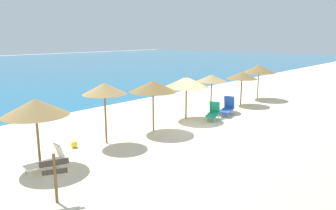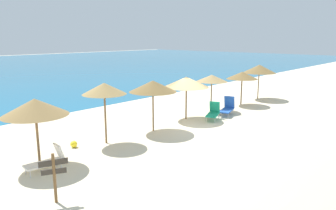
# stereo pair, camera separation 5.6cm
# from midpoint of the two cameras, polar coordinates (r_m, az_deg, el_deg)

# --- Properties ---
(ground_plane) EXTENTS (160.00, 160.00, 0.00)m
(ground_plane) POSITION_cam_midpoint_polar(r_m,az_deg,el_deg) (18.56, 3.86, -3.45)
(ground_plane) COLOR beige
(beach_umbrella_0) EXTENTS (2.46, 2.46, 2.65)m
(beach_umbrella_0) POSITION_cam_midpoint_polar(r_m,az_deg,el_deg) (13.10, -22.39, -0.37)
(beach_umbrella_0) COLOR brown
(beach_umbrella_0) RESTS_ON ground_plane
(beach_umbrella_1) EXTENTS (2.03, 2.03, 2.86)m
(beach_umbrella_1) POSITION_cam_midpoint_polar(r_m,az_deg,el_deg) (15.05, -11.21, 2.81)
(beach_umbrella_1) COLOR brown
(beach_umbrella_1) RESTS_ON ground_plane
(beach_umbrella_2) EXTENTS (2.47, 2.47, 2.69)m
(beach_umbrella_2) POSITION_cam_midpoint_polar(r_m,az_deg,el_deg) (16.82, -2.75, 3.31)
(beach_umbrella_2) COLOR brown
(beach_umbrella_2) RESTS_ON ground_plane
(beach_umbrella_3) EXTENTS (2.69, 2.69, 2.58)m
(beach_umbrella_3) POSITION_cam_midpoint_polar(r_m,az_deg,el_deg) (19.38, 3.16, 4.05)
(beach_umbrella_3) COLOR brown
(beach_umbrella_3) RESTS_ON ground_plane
(beach_umbrella_4) EXTENTS (2.10, 2.10, 2.43)m
(beach_umbrella_4) POSITION_cam_midpoint_polar(r_m,az_deg,el_deg) (21.83, 7.59, 4.67)
(beach_umbrella_4) COLOR brown
(beach_umbrella_4) RESTS_ON ground_plane
(beach_umbrella_5) EXTENTS (2.24, 2.24, 2.43)m
(beach_umbrella_5) POSITION_cam_midpoint_polar(r_m,az_deg,el_deg) (24.17, 12.79, 5.10)
(beach_umbrella_5) COLOR brown
(beach_umbrella_5) RESTS_ON ground_plane
(beach_umbrella_6) EXTENTS (2.58, 2.58, 2.74)m
(beach_umbrella_6) POSITION_cam_midpoint_polar(r_m,az_deg,el_deg) (26.84, 15.63, 6.14)
(beach_umbrella_6) COLOR brown
(beach_umbrella_6) RESTS_ON ground_plane
(lounge_chair_0) EXTENTS (1.49, 0.71, 0.95)m
(lounge_chair_0) POSITION_cam_midpoint_polar(r_m,az_deg,el_deg) (13.01, -20.37, -9.13)
(lounge_chair_0) COLOR white
(lounge_chair_0) RESTS_ON ground_plane
(lounge_chair_1) EXTENTS (1.74, 1.12, 1.14)m
(lounge_chair_1) POSITION_cam_midpoint_polar(r_m,az_deg,el_deg) (21.05, 10.28, -0.48)
(lounge_chair_1) COLOR blue
(lounge_chair_1) RESTS_ON ground_plane
(lounge_chair_2) EXTENTS (1.48, 1.09, 1.05)m
(lounge_chair_2) POSITION_cam_midpoint_polar(r_m,az_deg,el_deg) (19.68, 7.86, -1.28)
(lounge_chair_2) COLOR #199972
(lounge_chair_2) RESTS_ON ground_plane
(wooden_signpost) EXTENTS (0.80, 0.38, 1.55)m
(wooden_signpost) POSITION_cam_midpoint_polar(r_m,az_deg,el_deg) (10.38, -19.39, -11.26)
(wooden_signpost) COLOR brown
(wooden_signpost) RESTS_ON ground_plane
(beach_ball) EXTENTS (0.31, 0.31, 0.31)m
(beach_ball) POSITION_cam_midpoint_polar(r_m,az_deg,el_deg) (15.34, -16.29, -6.62)
(beach_ball) COLOR yellow
(beach_ball) RESTS_ON ground_plane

